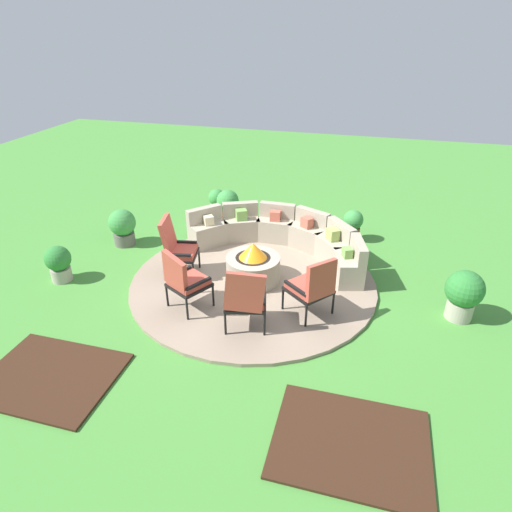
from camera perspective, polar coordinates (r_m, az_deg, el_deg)
ground_plane at (r=7.95m, az=-0.38°, el=-3.51°), size 24.00×24.00×0.00m
patio_circle at (r=7.94m, az=-0.38°, el=-3.33°), size 4.40×4.40×0.06m
mulch_bed_left at (r=6.65m, az=-25.28°, el=-14.05°), size 1.74×1.36×0.04m
mulch_bed_right at (r=5.46m, az=12.23°, el=-22.77°), size 1.74×1.36×0.04m
fire_pit at (r=7.77m, az=-0.39°, el=-1.31°), size 0.96×0.96×0.75m
curved_stone_bench at (r=8.79m, az=3.66°, el=2.56°), size 3.65×1.90×0.78m
lounge_chair_front_left at (r=7.95m, az=-10.33°, el=1.24°), size 0.67×0.66×1.12m
lounge_chair_front_right at (r=6.99m, az=-9.37°, el=-3.04°), size 0.77×0.80×1.07m
lounge_chair_back_left at (r=6.46m, az=-1.42°, el=-5.46°), size 0.73×0.69×1.07m
lounge_chair_back_right at (r=6.83m, az=7.43°, el=-3.84°), size 0.85×0.86×1.03m
potted_plant_0 at (r=10.77m, az=-5.13°, el=7.24°), size 0.41×0.41×0.61m
potted_plant_1 at (r=9.53m, az=12.52°, el=4.08°), size 0.42×0.42×0.69m
potted_plant_2 at (r=10.27m, az=-3.70°, el=6.77°), size 0.52×0.52×0.76m
potted_plant_3 at (r=7.56m, az=25.49°, el=-4.41°), size 0.59×0.59×0.84m
potted_plant_4 at (r=9.54m, az=-17.01°, el=3.79°), size 0.56×0.56×0.78m
potted_plant_5 at (r=8.62m, az=-24.37°, el=-0.76°), size 0.46×0.46×0.68m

